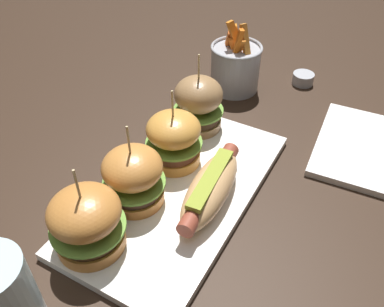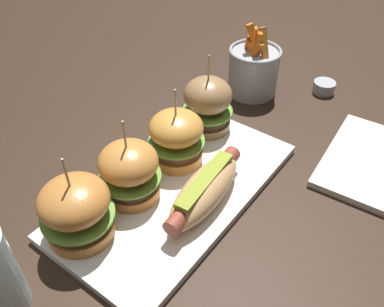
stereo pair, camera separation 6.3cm
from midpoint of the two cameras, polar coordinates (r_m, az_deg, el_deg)
ground_plane at (r=0.65m, az=0.69°, el=-5.60°), size 3.00×3.00×0.00m
platter_main at (r=0.64m, az=0.70°, el=-5.17°), size 0.40×0.21×0.01m
hot_dog at (r=0.60m, az=5.02°, el=-4.94°), size 0.18×0.07×0.05m
slider_far_left at (r=0.55m, az=-12.77°, el=-7.85°), size 0.10×0.10×0.14m
slider_center_left at (r=0.60m, az=-5.77°, el=-2.56°), size 0.09×0.09×0.14m
slider_center_right at (r=0.65m, az=0.57°, el=2.17°), size 0.09×0.09×0.14m
slider_far_right at (r=0.72m, az=4.72°, el=6.86°), size 0.09×0.09×0.14m
fries_bucket at (r=0.87m, az=10.72°, el=11.39°), size 0.11×0.11×0.15m
sauce_ramekin at (r=0.92m, az=19.91°, el=8.71°), size 0.05×0.05×0.02m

